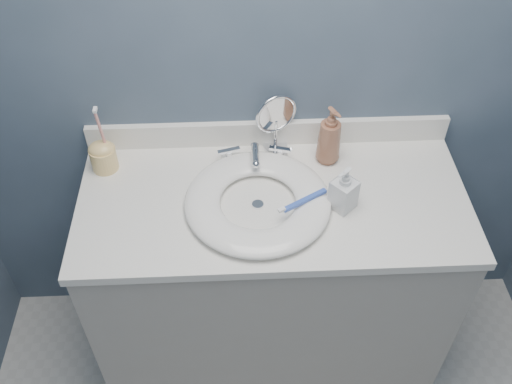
{
  "coord_description": "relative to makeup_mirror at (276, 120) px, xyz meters",
  "views": [
    {
      "loc": [
        -0.11,
        -0.25,
        2.16
      ],
      "look_at": [
        -0.06,
        0.94,
        0.94
      ],
      "focal_mm": 40.0,
      "sensor_mm": 36.0,
      "label": 1
    }
  ],
  "objects": [
    {
      "name": "countertop",
      "position": [
        -0.02,
        -0.24,
        -0.13
      ],
      "size": [
        1.22,
        0.57,
        0.03
      ],
      "primitive_type": "cube",
      "color": "white",
      "rests_on": "vanity_cabinet"
    },
    {
      "name": "drain",
      "position": [
        -0.07,
        -0.27,
        -0.11
      ],
      "size": [
        0.04,
        0.04,
        0.01
      ],
      "primitive_type": "cylinder",
      "color": "silver",
      "rests_on": "countertop"
    },
    {
      "name": "backsplash",
      "position": [
        -0.02,
        0.02,
        -0.07
      ],
      "size": [
        1.22,
        0.02,
        0.09
      ],
      "primitive_type": "cube",
      "color": "white",
      "rests_on": "countertop"
    },
    {
      "name": "toothbrush_holder",
      "position": [
        -0.56,
        -0.08,
        -0.06
      ],
      "size": [
        0.09,
        0.09,
        0.25
      ],
      "rotation": [
        0.0,
        0.0,
        -0.27
      ],
      "color": "#F2CB79",
      "rests_on": "countertop"
    },
    {
      "name": "soap_bottle_clear",
      "position": [
        0.18,
        -0.28,
        -0.04
      ],
      "size": [
        0.1,
        0.1,
        0.15
      ],
      "primitive_type": "imported",
      "rotation": [
        0.0,
        0.0,
        -0.83
      ],
      "color": "silver",
      "rests_on": "countertop"
    },
    {
      "name": "back_wall",
      "position": [
        -0.02,
        0.04,
        0.2
      ],
      "size": [
        2.2,
        0.02,
        2.4
      ],
      "primitive_type": "cube",
      "color": "#415161",
      "rests_on": "ground"
    },
    {
      "name": "faucet",
      "position": [
        -0.07,
        -0.07,
        -0.09
      ],
      "size": [
        0.25,
        0.13,
        0.07
      ],
      "color": "silver",
      "rests_on": "countertop"
    },
    {
      "name": "makeup_mirror",
      "position": [
        0.0,
        0.0,
        0.0
      ],
      "size": [
        0.14,
        0.08,
        0.21
      ],
      "rotation": [
        0.0,
        0.0,
        0.37
      ],
      "color": "silver",
      "rests_on": "countertop"
    },
    {
      "name": "vanity_cabinet",
      "position": [
        -0.02,
        -0.24,
        -0.57
      ],
      "size": [
        1.2,
        0.55,
        0.85
      ],
      "primitive_type": "cube",
      "color": "#ACA79E",
      "rests_on": "ground"
    },
    {
      "name": "basin",
      "position": [
        -0.07,
        -0.27,
        -0.1
      ],
      "size": [
        0.45,
        0.45,
        0.04
      ],
      "primitive_type": null,
      "color": "white",
      "rests_on": "countertop"
    },
    {
      "name": "soap_bottle_amber",
      "position": [
        0.17,
        -0.07,
        -0.01
      ],
      "size": [
        0.11,
        0.11,
        0.21
      ],
      "primitive_type": "imported",
      "rotation": [
        0.0,
        0.0,
        0.49
      ],
      "color": "#915B41",
      "rests_on": "countertop"
    },
    {
      "name": "toothbrush_lying",
      "position": [
        0.06,
        -0.3,
        -0.07
      ],
      "size": [
        0.16,
        0.1,
        0.02
      ],
      "rotation": [
        0.0,
        0.0,
        0.53
      ],
      "color": "#3455BA",
      "rests_on": "basin"
    }
  ]
}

